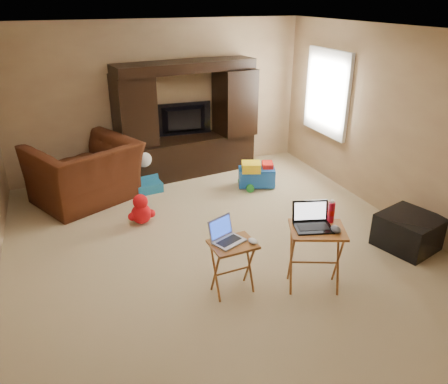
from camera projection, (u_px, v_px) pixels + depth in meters
name	position (u px, v px, depth m)	size (l,w,h in m)	color
floor	(218.00, 244.00, 5.43)	(5.50, 5.50, 0.00)	tan
ceiling	(217.00, 31.00, 4.40)	(5.50, 5.50, 0.00)	silver
wall_back	(159.00, 99.00, 7.24)	(5.00, 5.00, 0.00)	tan
wall_front	(381.00, 288.00, 2.58)	(5.00, 5.00, 0.00)	tan
wall_right	(395.00, 126.00, 5.75)	(5.50, 5.50, 0.00)	tan
window_pane	(328.00, 93.00, 6.99)	(1.20, 1.20, 0.00)	white
window_frame	(327.00, 93.00, 6.98)	(0.06, 1.14, 1.34)	white
entertainment_center	(187.00, 120.00, 7.23)	(2.30, 0.58, 1.88)	black
television	(185.00, 120.00, 7.35)	(0.96, 0.13, 0.55)	black
recliner	(85.00, 173.00, 6.39)	(1.39, 1.21, 0.90)	#4D1F10
child_rocker	(146.00, 175.00, 6.81)	(0.40, 0.46, 0.54)	#1A6390
plush_toy	(141.00, 209.00, 5.86)	(0.38, 0.32, 0.42)	red
push_toy	(257.00, 174.00, 6.98)	(0.58, 0.41, 0.44)	blue
ottoman	(409.00, 231.00, 5.31)	(0.64, 0.64, 0.41)	black
tray_table_left	(233.00, 268.00, 4.46)	(0.45, 0.36, 0.58)	#925723
tray_table_right	(315.00, 259.00, 4.50)	(0.54, 0.43, 0.71)	#A45627
laptop_left	(229.00, 232.00, 4.31)	(0.30, 0.25, 0.24)	#BCBCC1
laptop_right	(314.00, 218.00, 4.31)	(0.37, 0.30, 0.24)	black
mouse_left	(253.00, 241.00, 4.33)	(0.07, 0.12, 0.05)	silver
mouse_right	(336.00, 229.00, 4.28)	(0.09, 0.14, 0.06)	#3D3E42
water_bottle	(331.00, 212.00, 4.44)	(0.07, 0.07, 0.22)	red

